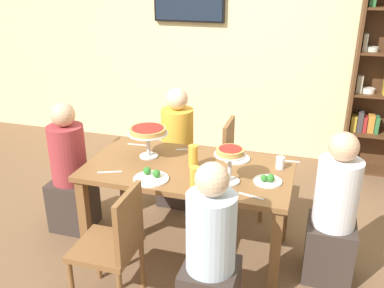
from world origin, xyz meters
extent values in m
plane|color=brown|center=(0.00, 0.00, 0.00)|extent=(12.00, 12.00, 0.00)
cube|color=beige|center=(0.00, 2.20, 1.40)|extent=(8.00, 0.12, 2.80)
cube|color=brown|center=(0.00, 0.00, 0.72)|extent=(1.57, 0.83, 0.04)
cube|color=brown|center=(-0.72, -0.35, 0.35)|extent=(0.07, 0.07, 0.70)
cube|color=brown|center=(0.72, -0.35, 0.35)|extent=(0.07, 0.07, 0.70)
cube|color=brown|center=(-0.72, 0.35, 0.35)|extent=(0.07, 0.07, 0.70)
cube|color=brown|center=(0.72, 0.35, 0.35)|extent=(0.07, 0.07, 0.70)
cube|color=#4C2D19|center=(1.24, 1.98, 1.10)|extent=(0.03, 0.30, 2.20)
cube|color=#B7932D|center=(1.30, 1.98, 0.55)|extent=(0.06, 0.13, 0.18)
cube|color=#3D3838|center=(1.37, 1.98, 0.58)|extent=(0.06, 0.13, 0.22)
cube|color=maroon|center=(1.42, 1.98, 0.55)|extent=(0.04, 0.13, 0.18)
cube|color=orange|center=(1.48, 1.98, 0.56)|extent=(0.07, 0.10, 0.20)
cube|color=#2D6B38|center=(1.54, 1.98, 0.56)|extent=(0.04, 0.13, 0.18)
cube|color=#B2A88E|center=(1.30, 1.98, 1.00)|extent=(0.06, 0.10, 0.18)
cylinder|color=silver|center=(1.40, 1.98, 0.93)|extent=(0.13, 0.13, 0.05)
cube|color=#B2A88E|center=(1.29, 1.98, 1.43)|extent=(0.04, 0.13, 0.18)
cylinder|color=beige|center=(1.38, 1.98, 1.37)|extent=(0.12, 0.12, 0.05)
cube|color=#382D28|center=(-1.06, 0.02, 0.23)|extent=(0.34, 0.34, 0.45)
cylinder|color=#993338|center=(-1.06, 0.02, 0.70)|extent=(0.30, 0.30, 0.50)
sphere|color=tan|center=(-1.06, 0.02, 1.05)|extent=(0.20, 0.20, 0.20)
cube|color=#382D28|center=(1.09, -0.02, 0.23)|extent=(0.34, 0.34, 0.45)
cylinder|color=silver|center=(1.09, -0.02, 0.70)|extent=(0.30, 0.30, 0.50)
sphere|color=tan|center=(1.09, -0.02, 1.05)|extent=(0.20, 0.20, 0.20)
cylinder|color=silver|center=(0.37, -0.73, 0.70)|extent=(0.30, 0.30, 0.50)
sphere|color=beige|center=(0.37, -0.73, 1.05)|extent=(0.20, 0.20, 0.20)
cube|color=#382D28|center=(-0.33, 0.71, 0.23)|extent=(0.34, 0.34, 0.45)
cylinder|color=gold|center=(-0.33, 0.71, 0.70)|extent=(0.30, 0.30, 0.50)
sphere|color=beige|center=(-0.33, 0.71, 1.05)|extent=(0.20, 0.20, 0.20)
cube|color=brown|center=(-0.35, -0.72, 0.43)|extent=(0.40, 0.40, 0.04)
cube|color=brown|center=(-0.17, -0.72, 0.66)|extent=(0.04, 0.36, 0.42)
cylinder|color=brown|center=(-0.53, -0.89, 0.21)|extent=(0.04, 0.04, 0.41)
cylinder|color=brown|center=(-0.53, -0.54, 0.21)|extent=(0.04, 0.04, 0.41)
cylinder|color=brown|center=(-0.18, -0.54, 0.21)|extent=(0.04, 0.04, 0.41)
cube|color=brown|center=(0.33, 0.74, 0.43)|extent=(0.40, 0.40, 0.04)
cube|color=brown|center=(0.15, 0.74, 0.66)|extent=(0.04, 0.36, 0.42)
cylinder|color=brown|center=(0.51, 0.91, 0.21)|extent=(0.04, 0.04, 0.41)
cylinder|color=brown|center=(0.51, 0.56, 0.21)|extent=(0.04, 0.04, 0.41)
cylinder|color=brown|center=(0.16, 0.91, 0.21)|extent=(0.04, 0.04, 0.41)
cylinder|color=brown|center=(0.16, 0.56, 0.21)|extent=(0.04, 0.04, 0.41)
cylinder|color=silver|center=(-0.36, 0.09, 0.75)|extent=(0.15, 0.15, 0.01)
cylinder|color=silver|center=(-0.36, 0.09, 0.84)|extent=(0.03, 0.03, 0.19)
cylinder|color=silver|center=(-0.36, 0.09, 0.94)|extent=(0.32, 0.32, 0.01)
cylinder|color=tan|center=(-0.36, 0.09, 0.96)|extent=(0.29, 0.29, 0.04)
cylinder|color=maroon|center=(-0.36, 0.09, 0.98)|extent=(0.25, 0.25, 0.00)
cylinder|color=silver|center=(0.35, -0.15, 0.75)|extent=(0.15, 0.15, 0.01)
cylinder|color=silver|center=(0.35, -0.15, 0.85)|extent=(0.03, 0.03, 0.20)
cylinder|color=silver|center=(0.35, -0.15, 0.95)|extent=(0.23, 0.23, 0.01)
cylinder|color=tan|center=(0.35, -0.15, 0.98)|extent=(0.20, 0.20, 0.04)
cylinder|color=maroon|center=(0.35, -0.15, 1.00)|extent=(0.16, 0.16, 0.00)
cylinder|color=white|center=(0.32, 0.24, 0.75)|extent=(0.21, 0.21, 0.01)
sphere|color=#2D7028|center=(0.28, 0.22, 0.78)|extent=(0.05, 0.05, 0.05)
sphere|color=#2D7028|center=(0.28, 0.24, 0.78)|extent=(0.05, 0.05, 0.05)
sphere|color=#2D7028|center=(0.32, 0.25, 0.77)|extent=(0.04, 0.04, 0.04)
cylinder|color=white|center=(-0.19, -0.28, 0.75)|extent=(0.25, 0.25, 0.01)
sphere|color=#2D7028|center=(-0.16, -0.25, 0.78)|extent=(0.06, 0.06, 0.06)
sphere|color=#2D7028|center=(-0.24, -0.23, 0.78)|extent=(0.06, 0.06, 0.06)
cylinder|color=white|center=(0.61, -0.07, 0.75)|extent=(0.20, 0.20, 0.01)
sphere|color=#2D7028|center=(0.63, -0.08, 0.78)|extent=(0.05, 0.05, 0.05)
sphere|color=#2D7028|center=(0.59, -0.10, 0.78)|extent=(0.05, 0.05, 0.05)
sphere|color=#2D7028|center=(0.63, -0.09, 0.78)|extent=(0.06, 0.06, 0.06)
cylinder|color=gold|center=(0.03, 0.03, 0.82)|extent=(0.07, 0.07, 0.17)
cylinder|color=gold|center=(0.14, -0.31, 0.82)|extent=(0.07, 0.07, 0.16)
cylinder|color=white|center=(0.67, 0.18, 0.79)|extent=(0.06, 0.06, 0.09)
cube|color=silver|center=(-0.54, 0.29, 0.74)|extent=(0.18, 0.03, 0.00)
cube|color=silver|center=(-0.53, -0.25, 0.74)|extent=(0.17, 0.08, 0.00)
cube|color=silver|center=(-0.11, 0.31, 0.74)|extent=(0.17, 0.08, 0.00)
cube|color=silver|center=(0.72, 0.32, 0.74)|extent=(0.18, 0.03, 0.00)
cube|color=silver|center=(0.53, -0.31, 0.74)|extent=(0.18, 0.06, 0.00)
camera|label=1|loc=(0.87, -2.78, 2.14)|focal=39.76mm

